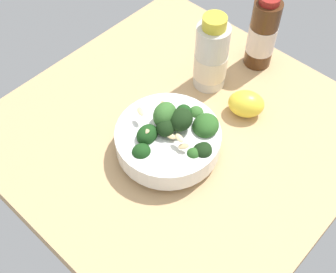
{
  "coord_description": "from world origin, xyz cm",
  "views": [
    {
      "loc": [
        32.57,
        -38.06,
        62.91
      ],
      "look_at": [
        1.88,
        -4.97,
        4.0
      ],
      "focal_mm": 47.33,
      "sensor_mm": 36.0,
      "label": 1
    }
  ],
  "objects_px": {
    "bottle_tall": "(211,57)",
    "bottle_short": "(263,35)",
    "bowl_of_broccoli": "(170,137)",
    "lemon_wedge": "(246,104)"
  },
  "relations": [
    {
      "from": "bowl_of_broccoli",
      "to": "bottle_short",
      "type": "distance_m",
      "value": 0.29
    },
    {
      "from": "bowl_of_broccoli",
      "to": "bottle_tall",
      "type": "distance_m",
      "value": 0.18
    },
    {
      "from": "bottle_tall",
      "to": "bottle_short",
      "type": "distance_m",
      "value": 0.12
    },
    {
      "from": "bottle_short",
      "to": "bottle_tall",
      "type": "bearing_deg",
      "value": -108.38
    },
    {
      "from": "lemon_wedge",
      "to": "bowl_of_broccoli",
      "type": "bearing_deg",
      "value": -105.15
    },
    {
      "from": "bowl_of_broccoli",
      "to": "bottle_short",
      "type": "xyz_separation_m",
      "value": [
        -0.02,
        0.29,
        0.03
      ]
    },
    {
      "from": "bowl_of_broccoli",
      "to": "lemon_wedge",
      "type": "height_order",
      "value": "bowl_of_broccoli"
    },
    {
      "from": "lemon_wedge",
      "to": "bottle_short",
      "type": "distance_m",
      "value": 0.15
    },
    {
      "from": "bottle_tall",
      "to": "bottle_short",
      "type": "height_order",
      "value": "same"
    },
    {
      "from": "bowl_of_broccoli",
      "to": "bottle_tall",
      "type": "relative_size",
      "value": 1.14
    }
  ]
}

